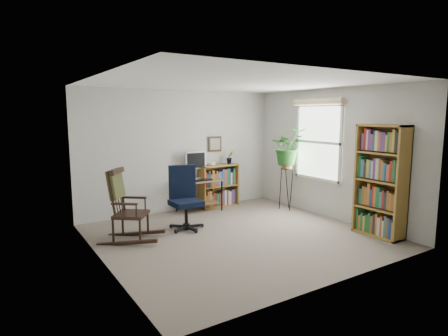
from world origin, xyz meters
TOP-DOWN VIEW (x-y plane):
  - floor at (0.00, 0.00)m, footprint 4.20×4.00m
  - ceiling at (0.00, 0.00)m, footprint 4.20×4.00m
  - wall_back at (0.00, 2.00)m, footprint 4.20×0.00m
  - wall_front at (0.00, -2.00)m, footprint 4.20×0.00m
  - wall_left at (-2.10, 0.00)m, footprint 0.00×4.00m
  - wall_right at (2.10, 0.00)m, footprint 0.00×4.00m
  - window at (2.06, 0.30)m, footprint 0.12×1.20m
  - desk at (0.24, 1.70)m, footprint 0.88×0.48m
  - monitor at (0.24, 1.84)m, footprint 0.46×0.16m
  - keyboard at (0.24, 1.58)m, footprint 0.40×0.15m
  - office_chair at (-0.53, 0.75)m, footprint 0.69×0.69m
  - rocking_chair at (-1.50, 0.69)m, footprint 1.14×1.07m
  - low_bookshelf at (0.77, 1.82)m, footprint 0.84×0.28m
  - tall_bookshelf at (1.92, -1.19)m, footprint 0.33×0.78m
  - plant_stand at (1.80, 0.87)m, footprint 0.32×0.32m
  - spider_plant at (1.80, 0.87)m, footprint 1.69×1.88m
  - potted_plant_small at (1.05, 1.83)m, footprint 0.13×0.24m
  - framed_picture at (0.77, 1.97)m, footprint 0.32×0.04m

SIDE VIEW (x-z plane):
  - floor at x=0.00m, z-range 0.00..0.00m
  - desk at x=0.24m, z-range 0.00..0.63m
  - low_bookshelf at x=0.77m, z-range 0.00..0.89m
  - plant_stand at x=1.80m, z-range 0.00..0.99m
  - office_chair at x=-0.53m, z-range 0.00..1.09m
  - rocking_chair at x=-1.50m, z-range 0.00..1.14m
  - keyboard at x=0.24m, z-range 0.63..0.66m
  - tall_bookshelf at x=1.92m, z-range 0.00..1.77m
  - monitor at x=0.24m, z-range 0.63..1.19m
  - potted_plant_small at x=1.05m, z-range 0.89..1.00m
  - wall_back at x=0.00m, z-range 0.00..2.40m
  - wall_front at x=0.00m, z-range 0.00..2.40m
  - wall_left at x=-2.10m, z-range 0.00..2.40m
  - wall_right at x=2.10m, z-range 0.00..2.40m
  - framed_picture at x=0.77m, z-range 1.15..1.47m
  - window at x=2.06m, z-range 0.65..2.15m
  - spider_plant at x=1.80m, z-range 0.91..2.38m
  - ceiling at x=0.00m, z-range 2.40..2.40m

